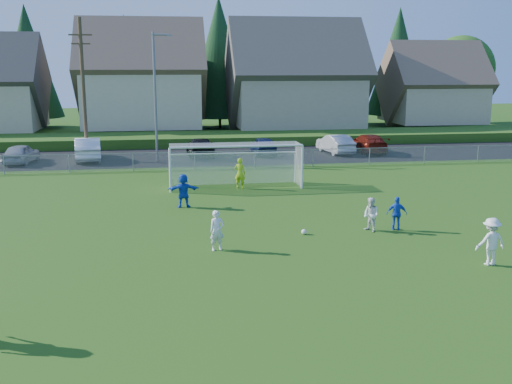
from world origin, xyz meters
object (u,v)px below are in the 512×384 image
goalkeeper (240,173)px  car_d (200,147)px  player_blue_a (397,214)px  player_white_b (371,215)px  car_e (264,146)px  player_blue_b (183,190)px  soccer_goal (235,158)px  player_white_a (217,230)px  car_f (335,144)px  car_b (88,149)px  player_white_c (491,241)px  car_a (21,154)px  car_g (368,143)px  soccer_ball (304,232)px

goalkeeper → car_d: size_ratio=0.36×
player_blue_a → goalkeeper: (-5.48, 9.46, 0.15)m
player_white_b → car_e: (-1.02, 21.71, -0.02)m
player_blue_b → soccer_goal: 5.55m
player_white_a → car_f: bearing=48.2°
car_e → car_b: bearing=3.2°
player_white_b → car_f: 22.23m
player_white_c → player_blue_b: size_ratio=1.02×
player_white_a → goalkeeper: (2.23, 11.12, 0.10)m
player_white_b → player_white_c: (2.70, -4.66, 0.13)m
player_white_a → player_blue_b: size_ratio=0.92×
car_a → soccer_goal: (13.93, -10.29, 0.95)m
player_white_b → goalkeeper: (-4.33, 9.52, 0.15)m
car_g → soccer_goal: bearing=45.1°
player_blue_b → car_g: size_ratio=0.34×
car_d → car_g: (13.16, 0.16, 0.03)m
player_blue_a → car_b: bearing=-36.0°
soccer_ball → player_white_c: (5.56, -4.63, 0.73)m
car_a → car_g: bearing=-168.9°
player_white_a → soccer_goal: 11.87m
car_e → soccer_ball: bearing=85.5°
goalkeeper → car_a: goalkeeper is taller
player_blue_a → car_e: player_blue_a is taller
player_white_a → car_d: size_ratio=0.32×
goalkeeper → car_g: (11.64, 12.22, -0.15)m
player_white_c → goalkeeper: bearing=-66.5°
soccer_ball → player_white_a: player_white_a is taller
player_blue_a → soccer_goal: 11.55m
player_white_b → soccer_ball: bearing=-115.5°
car_d → soccer_goal: soccer_goal is taller
player_white_a → car_g: player_white_a is taller
goalkeeper → car_f: (8.99, 12.21, -0.14)m
car_a → car_d: car_d is taller
car_f → soccer_goal: (-9.20, -11.67, 0.90)m
player_white_b → car_b: size_ratio=0.29×
soccer_ball → car_f: 23.03m
player_blue_b → goalkeeper: bearing=-130.0°
player_blue_b → goalkeeper: (3.27, 4.02, 0.03)m
car_b → car_g: bearing=174.6°
player_blue_a → goalkeeper: 10.94m
player_white_c → soccer_goal: bearing=-66.6°
car_a → car_d: (12.61, 1.22, 0.01)m
car_f → player_blue_a: bearing=73.0°
soccer_ball → car_e: (1.84, 21.74, 0.59)m
car_g → goalkeeper: bearing=46.9°
goalkeeper → car_f: size_ratio=0.39×
car_f → soccer_goal: 14.88m
player_white_b → car_g: bearing=135.3°
soccer_ball → player_white_c: 7.27m
player_blue_a → car_a: player_blue_a is taller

